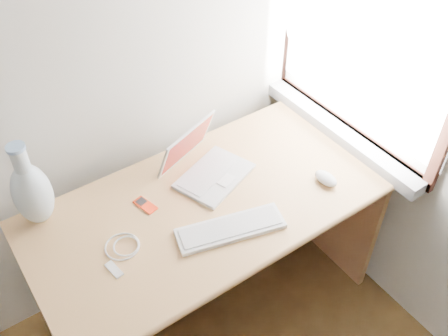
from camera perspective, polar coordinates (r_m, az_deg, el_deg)
window at (r=2.13m, az=15.42°, el=14.64°), size 0.11×0.99×1.10m
desk at (r=2.23m, az=-2.93°, el=-6.31°), size 1.46×0.73×0.77m
laptop at (r=2.10m, az=-1.74°, el=0.55°), size 0.37×0.35×0.21m
external_keyboard at (r=1.90m, az=0.75°, el=-6.90°), size 0.43×0.23×0.02m
mouse at (r=2.12m, az=11.58°, el=-1.17°), size 0.07×0.11×0.04m
ipod at (r=2.02m, az=-8.99°, el=-4.19°), size 0.07×0.11×0.01m
cable_coil at (r=1.90m, az=-11.55°, el=-8.78°), size 0.15×0.15×0.01m
remote at (r=1.84m, az=-12.46°, el=-11.26°), size 0.04×0.08×0.01m
vase at (r=1.97m, az=-21.10°, el=-2.56°), size 0.15×0.15×0.37m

